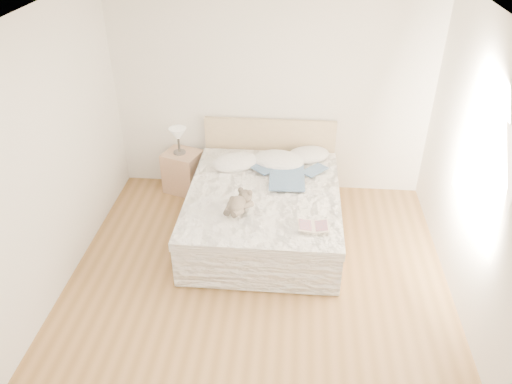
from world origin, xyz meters
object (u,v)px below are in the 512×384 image
(nightstand, at_px, (183,171))
(teddy_bear, at_px, (236,210))
(table_lamp, at_px, (178,135))
(photo_book, at_px, (228,166))
(bed, at_px, (264,208))
(childrens_book, at_px, (313,227))

(nightstand, distance_m, teddy_bear, 1.69)
(nightstand, distance_m, table_lamp, 0.53)
(photo_book, distance_m, teddy_bear, 0.99)
(nightstand, bearing_deg, photo_book, -31.71)
(table_lamp, bearing_deg, teddy_bear, -56.32)
(nightstand, relative_size, table_lamp, 1.59)
(photo_book, bearing_deg, bed, -64.38)
(photo_book, bearing_deg, teddy_bear, -100.82)
(teddy_bear, bearing_deg, nightstand, 142.92)
(table_lamp, xyz_separation_m, childrens_book, (1.73, -1.58, -0.18))
(childrens_book, relative_size, teddy_bear, 0.93)
(nightstand, bearing_deg, table_lamp, -174.27)
(nightstand, xyz_separation_m, photo_book, (0.67, -0.41, 0.35))
(table_lamp, xyz_separation_m, photo_book, (0.70, -0.41, -0.18))
(photo_book, bearing_deg, childrens_book, -72.31)
(nightstand, bearing_deg, childrens_book, -42.95)
(photo_book, relative_size, teddy_bear, 0.87)
(photo_book, bearing_deg, table_lamp, 125.80)
(nightstand, xyz_separation_m, table_lamp, (-0.03, -0.00, 0.53))
(teddy_bear, bearing_deg, bed, 85.68)
(childrens_book, bearing_deg, teddy_bear, 163.18)
(childrens_book, bearing_deg, nightstand, 134.08)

